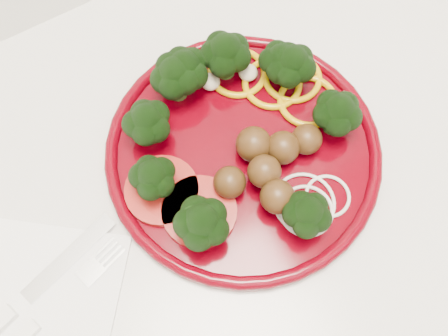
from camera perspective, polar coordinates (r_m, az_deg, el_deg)
counter at (r=0.97m, az=2.28°, el=-10.51°), size 2.40×0.60×0.90m
plate at (r=0.52m, az=1.85°, el=3.53°), size 0.29×0.29×0.07m
napkin at (r=0.53m, az=-20.74°, el=-14.35°), size 0.22×0.22×0.00m
knife at (r=0.53m, az=-23.46°, el=-15.11°), size 0.20×0.07×0.01m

